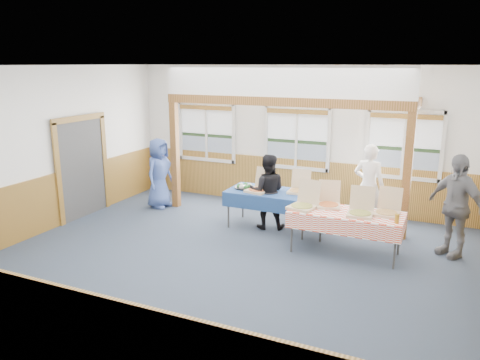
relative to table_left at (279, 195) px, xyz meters
name	(u,v)px	position (x,y,z in m)	size (l,w,h in m)	color
floor	(232,261)	(-0.18, -1.83, -0.71)	(8.00, 8.00, 0.00)	#2A3644
ceiling	(231,65)	(-0.18, -1.83, 2.49)	(8.00, 8.00, 0.00)	white
wall_back	(297,137)	(-0.18, 1.67, 0.89)	(8.00, 8.00, 0.00)	silver
wall_front	(72,242)	(-0.18, -5.33, 0.89)	(8.00, 8.00, 0.00)	silver
wall_left	(45,150)	(-4.18, -1.83, 0.89)	(8.00, 8.00, 0.00)	silver
wainscot_back	(296,183)	(-0.18, 1.65, -0.16)	(7.98, 0.05, 1.10)	brown
wainscot_front	(83,340)	(-0.18, -5.30, -0.16)	(7.98, 0.05, 1.10)	brown
wainscot_left	(51,202)	(-4.16, -1.83, -0.16)	(0.05, 6.98, 1.10)	brown
cased_opening	(82,168)	(-4.14, -0.93, 0.34)	(0.06, 1.30, 2.10)	#373737
window_left	(207,129)	(-2.48, 1.63, 0.97)	(1.56, 0.10, 1.46)	silver
window_mid	(297,134)	(-0.18, 1.63, 0.97)	(1.56, 0.10, 1.46)	silver
window_right	(404,141)	(2.12, 1.63, 0.97)	(1.56, 0.10, 1.46)	silver
post_left	(175,155)	(-2.68, 0.47, 0.49)	(0.15, 0.15, 2.40)	#563A13
post_right	(407,177)	(2.32, 0.47, 0.49)	(0.15, 0.15, 2.40)	#563A13
cross_beam	(280,102)	(-0.18, 0.47, 1.78)	(5.15, 0.18, 0.18)	#563A13
table_left	(279,195)	(0.00, 0.00, 0.00)	(2.23, 1.41, 0.76)	#373737
table_right	(346,215)	(1.47, -0.72, 0.00)	(2.08, 1.48, 0.76)	#373737
pizza_box_a	(259,188)	(-0.39, -0.11, 0.12)	(0.49, 0.56, 0.44)	tan
pizza_box_b	(299,189)	(0.35, 0.16, 0.12)	(0.41, 0.49, 0.42)	tan
pizza_box_c	(303,204)	(0.73, -0.81, 0.12)	(0.52, 0.60, 0.47)	tan
pizza_box_d	(329,203)	(1.12, -0.53, 0.12)	(0.49, 0.55, 0.43)	tan
pizza_box_e	(360,211)	(1.72, -0.79, 0.12)	(0.44, 0.53, 0.45)	tan
pizza_box_f	(387,211)	(2.13, -0.57, 0.12)	(0.42, 0.50, 0.43)	tan
veggie_tray	(245,187)	(-0.75, 0.00, 0.08)	(0.41, 0.41, 0.09)	black
drink_glass	(397,219)	(2.32, -0.97, 0.13)	(0.07, 0.07, 0.15)	#A2761B
woman_white	(369,186)	(1.58, 0.90, 0.14)	(0.62, 0.41, 1.69)	white
woman_black	(267,192)	(-0.24, -0.04, 0.05)	(0.73, 0.57, 1.51)	black
man_blue	(159,173)	(-3.00, 0.27, 0.09)	(0.78, 0.51, 1.60)	#3E569B
person_grey	(455,206)	(3.16, -0.03, 0.19)	(1.04, 0.43, 1.78)	slate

